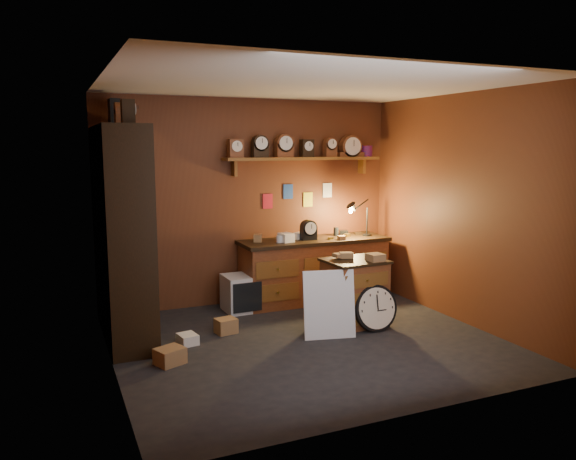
{
  "coord_description": "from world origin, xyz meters",
  "views": [
    {
      "loc": [
        -2.48,
        -5.22,
        2.09
      ],
      "look_at": [
        -0.08,
        0.35,
        1.18
      ],
      "focal_mm": 35.0,
      "sensor_mm": 36.0,
      "label": 1
    }
  ],
  "objects_px": {
    "shelving_unit": "(119,224)",
    "big_round_clock": "(376,308)",
    "workbench": "(314,266)",
    "low_cabinet": "(355,289)"
  },
  "relations": [
    {
      "from": "low_cabinet",
      "to": "shelving_unit",
      "type": "bearing_deg",
      "value": 162.45
    },
    {
      "from": "workbench",
      "to": "big_round_clock",
      "type": "distance_m",
      "value": 1.44
    },
    {
      "from": "shelving_unit",
      "to": "low_cabinet",
      "type": "height_order",
      "value": "shelving_unit"
    },
    {
      "from": "shelving_unit",
      "to": "big_round_clock",
      "type": "xyz_separation_m",
      "value": [
        2.66,
        -0.93,
        -0.99
      ]
    },
    {
      "from": "workbench",
      "to": "low_cabinet",
      "type": "height_order",
      "value": "workbench"
    },
    {
      "from": "low_cabinet",
      "to": "big_round_clock",
      "type": "height_order",
      "value": "low_cabinet"
    },
    {
      "from": "low_cabinet",
      "to": "big_round_clock",
      "type": "xyz_separation_m",
      "value": [
        0.11,
        -0.29,
        -0.16
      ]
    },
    {
      "from": "workbench",
      "to": "big_round_clock",
      "type": "relative_size",
      "value": 3.81
    },
    {
      "from": "shelving_unit",
      "to": "workbench",
      "type": "relative_size",
      "value": 1.26
    },
    {
      "from": "shelving_unit",
      "to": "low_cabinet",
      "type": "relative_size",
      "value": 2.97
    }
  ]
}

